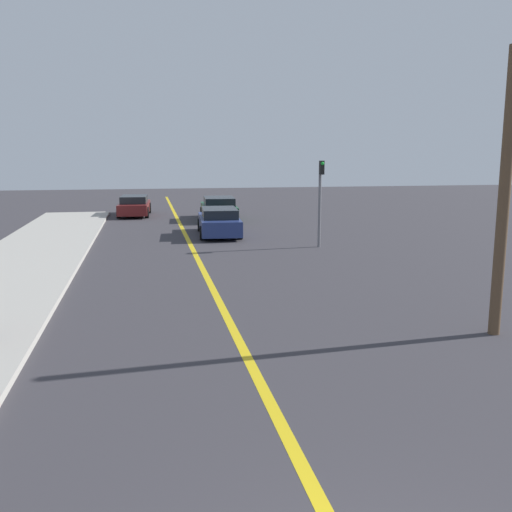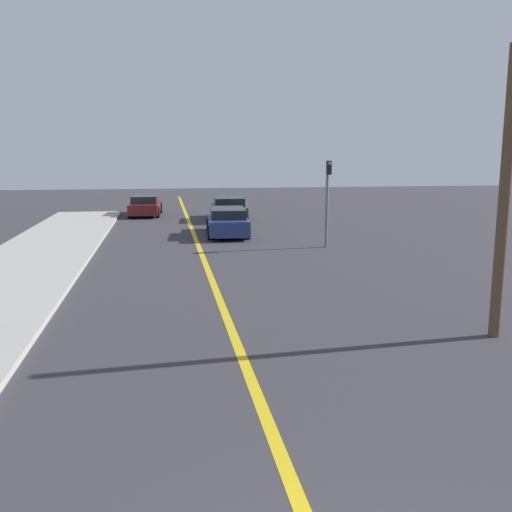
# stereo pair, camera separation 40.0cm
# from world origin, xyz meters

# --- Properties ---
(road_center_line) EXTENTS (0.20, 60.00, 0.01)m
(road_center_line) POSITION_xyz_m (0.00, 18.00, 0.00)
(road_center_line) COLOR gold
(road_center_line) RESTS_ON ground_plane
(sidewalk_left) EXTENTS (3.88, 34.33, 0.15)m
(sidewalk_left) POSITION_xyz_m (-6.02, 17.16, 0.07)
(sidewalk_left) COLOR #ADA89E
(sidewalk_left) RESTS_ON ground_plane
(car_near_right_lane) EXTENTS (2.12, 4.78, 1.29)m
(car_near_right_lane) POSITION_xyz_m (1.56, 23.43, 0.63)
(car_near_right_lane) COLOR navy
(car_near_right_lane) RESTS_ON ground_plane
(car_ahead_center) EXTENTS (2.21, 4.87, 1.32)m
(car_ahead_center) POSITION_xyz_m (2.35, 29.73, 0.64)
(car_ahead_center) COLOR #144728
(car_ahead_center) RESTS_ON ground_plane
(car_far_distant) EXTENTS (2.06, 4.62, 1.25)m
(car_far_distant) POSITION_xyz_m (-2.50, 32.83, 0.62)
(car_far_distant) COLOR maroon
(car_far_distant) RESTS_ON ground_plane
(traffic_light) EXTENTS (0.18, 0.40, 3.52)m
(traffic_light) POSITION_xyz_m (5.17, 19.18, 2.19)
(traffic_light) COLOR slate
(traffic_light) RESTS_ON ground_plane
(utility_pole) EXTENTS (0.24, 0.24, 5.93)m
(utility_pole) POSITION_xyz_m (5.45, 7.47, 2.96)
(utility_pole) COLOR brown
(utility_pole) RESTS_ON ground_plane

